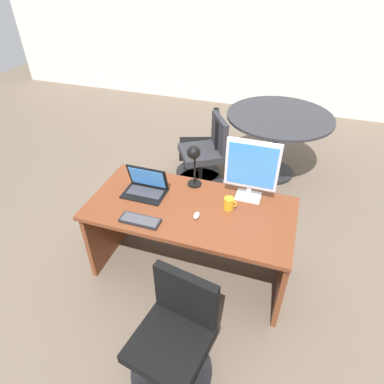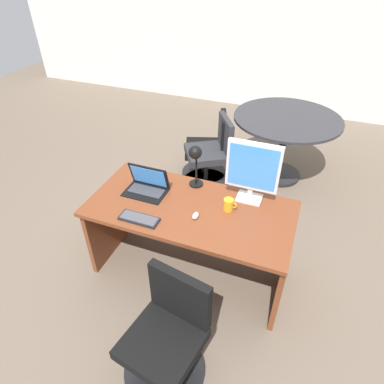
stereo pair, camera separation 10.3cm
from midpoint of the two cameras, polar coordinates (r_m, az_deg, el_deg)
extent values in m
plane|color=#6B5B4C|center=(4.22, 5.52, 1.95)|extent=(12.00, 12.00, 0.00)
cube|color=silver|center=(6.04, 12.74, 26.48)|extent=(10.00, 0.10, 2.80)
cube|color=brown|center=(2.63, -1.38, -2.91)|extent=(1.62, 0.79, 0.04)
cube|color=brown|center=(3.17, -14.98, -5.07)|extent=(0.04, 0.69, 0.70)
cube|color=brown|center=(2.80, 14.55, -11.89)|extent=(0.04, 0.69, 0.70)
cube|color=brown|center=(3.06, 0.54, -4.35)|extent=(1.43, 0.02, 0.49)
cube|color=silver|center=(2.75, 8.55, -0.73)|extent=(0.20, 0.16, 0.01)
cube|color=silver|center=(2.73, 8.69, 0.28)|extent=(0.04, 0.02, 0.09)
cube|color=silver|center=(2.58, 9.15, 4.61)|extent=(0.41, 0.04, 0.40)
cube|color=#3F8CEA|center=(2.57, 9.07, 4.38)|extent=(0.37, 0.00, 0.36)
cube|color=black|center=(2.79, -9.21, -0.30)|extent=(0.34, 0.23, 0.01)
cube|color=#38383D|center=(2.80, -9.07, 0.01)|extent=(0.29, 0.13, 0.00)
cube|color=black|center=(2.79, -8.66, 2.53)|extent=(0.34, 0.07, 0.21)
cube|color=#3F8CEA|center=(2.78, -8.75, 2.40)|extent=(0.30, 0.05, 0.18)
cube|color=black|center=(2.52, -10.02, -4.85)|extent=(0.31, 0.11, 0.02)
cube|color=#47474C|center=(2.52, -10.05, -4.67)|extent=(0.28, 0.10, 0.00)
ellipsoid|color=silver|center=(2.52, -0.38, -4.05)|extent=(0.04, 0.08, 0.03)
cylinder|color=black|center=(2.86, -0.58, 1.43)|extent=(0.12, 0.12, 0.01)
cylinder|color=black|center=(2.78, -0.59, 3.90)|extent=(0.02, 0.02, 0.28)
sphere|color=black|center=(2.66, -0.83, 6.80)|extent=(0.11, 0.11, 0.11)
cylinder|color=orange|center=(2.59, 5.18, -1.98)|extent=(0.08, 0.08, 0.10)
torus|color=orange|center=(2.58, 6.02, -2.06)|extent=(0.06, 0.01, 0.06)
cylinder|color=black|center=(2.63, -4.80, -28.26)|extent=(0.56, 0.56, 0.04)
cylinder|color=black|center=(2.49, -5.02, -26.66)|extent=(0.05, 0.05, 0.29)
cube|color=black|center=(2.32, -5.28, -24.62)|extent=(0.53, 0.53, 0.08)
cube|color=black|center=(2.22, -2.44, -17.36)|extent=(0.44, 0.14, 0.40)
cylinder|color=black|center=(4.45, 12.68, 3.43)|extent=(0.56, 0.56, 0.04)
cylinder|color=black|center=(4.25, 13.37, 7.77)|extent=(0.08, 0.08, 0.73)
cylinder|color=#2D2D33|center=(4.09, 14.13, 12.43)|extent=(1.24, 1.24, 0.03)
cylinder|color=black|center=(4.33, 0.33, 3.43)|extent=(0.56, 0.56, 0.04)
cylinder|color=black|center=(4.24, 0.34, 5.28)|extent=(0.05, 0.05, 0.29)
cube|color=black|center=(4.15, 0.35, 7.46)|extent=(0.58, 0.58, 0.08)
cube|color=black|center=(4.05, 3.51, 10.43)|extent=(0.20, 0.43, 0.40)
cylinder|color=black|center=(4.15, 0.72, 1.80)|extent=(0.56, 0.56, 0.04)
cylinder|color=black|center=(4.05, 0.74, 4.04)|extent=(0.05, 0.05, 0.35)
cube|color=#2D2D33|center=(3.93, 0.77, 6.65)|extent=(0.63, 0.63, 0.08)
cube|color=#2D2D33|center=(3.88, 3.97, 9.98)|extent=(0.28, 0.40, 0.38)
camera|label=1|loc=(0.05, -91.14, -0.85)|focal=31.15mm
camera|label=2|loc=(0.05, 88.86, 0.85)|focal=31.15mm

